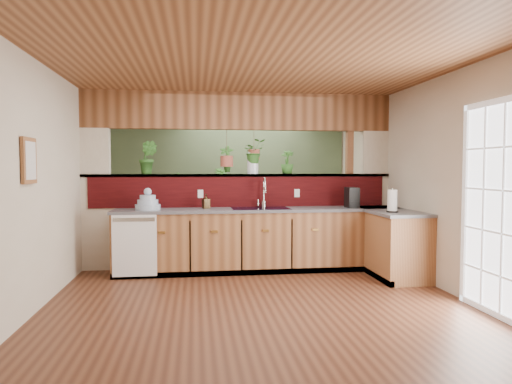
{
  "coord_description": "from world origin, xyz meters",
  "views": [
    {
      "loc": [
        -0.68,
        -5.48,
        1.48
      ],
      "look_at": [
        0.15,
        0.7,
        1.15
      ],
      "focal_mm": 32.0,
      "sensor_mm": 36.0,
      "label": 1
    }
  ],
  "objects": [
    {
      "name": "countertop",
      "position": [
        0.84,
        0.87,
        0.45
      ],
      "size": [
        4.14,
        1.52,
        0.9
      ],
      "color": "brown",
      "rests_on": "ground"
    },
    {
      "name": "hanging_plant_b",
      "position": [
        0.21,
        1.35,
        1.88
      ],
      "size": [
        0.39,
        0.35,
        0.48
      ],
      "color": "brown",
      "rests_on": "header_beam"
    },
    {
      "name": "ceiling",
      "position": [
        0.0,
        0.0,
        2.6
      ],
      "size": [
        4.6,
        7.0,
        0.01
      ],
      "primitive_type": "cube",
      "color": "brown",
      "rests_on": "ground"
    },
    {
      "name": "wall_front",
      "position": [
        0.0,
        -3.5,
        1.3
      ],
      "size": [
        4.6,
        0.02,
        2.6
      ],
      "primitive_type": "cube",
      "color": "beige",
      "rests_on": "ground"
    },
    {
      "name": "soap_dispenser",
      "position": [
        -0.52,
        1.06,
        1.0
      ],
      "size": [
        0.12,
        0.12,
        0.21
      ],
      "primitive_type": "imported",
      "rotation": [
        0.0,
        0.0,
        0.37
      ],
      "color": "#372714",
      "rests_on": "countertop"
    },
    {
      "name": "sage_backwall",
      "position": [
        0.0,
        3.48,
        1.3
      ],
      "size": [
        4.55,
        0.02,
        2.55
      ],
      "primitive_type": "cube",
      "color": "#4C6242",
      "rests_on": "ground"
    },
    {
      "name": "shelf_plant_b",
      "position": [
        -0.2,
        3.25,
        1.25
      ],
      "size": [
        0.34,
        0.34,
        0.46
      ],
      "primitive_type": "imported",
      "rotation": [
        0.0,
        0.0,
        0.42
      ],
      "color": "#2A5D20",
      "rests_on": "shelving_console"
    },
    {
      "name": "faucet",
      "position": [
        0.32,
        1.13,
        1.14
      ],
      "size": [
        0.19,
        0.19,
        0.44
      ],
      "color": "#B7B7B2",
      "rests_on": "countertop"
    },
    {
      "name": "wall_back",
      "position": [
        0.0,
        3.5,
        1.3
      ],
      "size": [
        4.6,
        0.02,
        2.6
      ],
      "primitive_type": "cube",
      "color": "beige",
      "rests_on": "ground"
    },
    {
      "name": "paper_towel",
      "position": [
        1.88,
        0.17,
        1.04
      ],
      "size": [
        0.15,
        0.15,
        0.32
      ],
      "color": "black",
      "rests_on": "countertop"
    },
    {
      "name": "pass_through_ledge",
      "position": [
        0.0,
        1.35,
        1.37
      ],
      "size": [
        4.6,
        0.21,
        0.04
      ],
      "primitive_type": "cube",
      "color": "brown",
      "rests_on": "ground"
    },
    {
      "name": "shelf_plant_a",
      "position": [
        -1.01,
        3.25,
        1.21
      ],
      "size": [
        0.22,
        0.17,
        0.37
      ],
      "primitive_type": "imported",
      "rotation": [
        0.0,
        0.0,
        -0.23
      ],
      "color": "#2A5D20",
      "rests_on": "shelving_console"
    },
    {
      "name": "french_door",
      "position": [
        2.27,
        -1.3,
        1.05
      ],
      "size": [
        0.06,
        1.02,
        2.16
      ],
      "primitive_type": "cube",
      "color": "white",
      "rests_on": "ground"
    },
    {
      "name": "header_beam",
      "position": [
        0.0,
        1.35,
        2.33
      ],
      "size": [
        4.6,
        0.15,
        0.55
      ],
      "primitive_type": "cube",
      "color": "brown",
      "rests_on": "ground"
    },
    {
      "name": "hanging_plant_a",
      "position": [
        -0.21,
        1.35,
        1.74
      ],
      "size": [
        0.24,
        0.19,
        0.55
      ],
      "color": "brown",
      "rests_on": "header_beam"
    },
    {
      "name": "wall_right",
      "position": [
        2.3,
        0.0,
        1.3
      ],
      "size": [
        0.02,
        7.0,
        2.6
      ],
      "primitive_type": "cube",
      "color": "beige",
      "rests_on": "ground"
    },
    {
      "name": "ledge_plant_right",
      "position": [
        0.72,
        1.35,
        1.57
      ],
      "size": [
        0.26,
        0.26,
        0.36
      ],
      "primitive_type": "imported",
      "rotation": [
        0.0,
        0.0,
        -0.41
      ],
      "color": "#2A5D20",
      "rests_on": "pass_through_ledge"
    },
    {
      "name": "pass_through_partition",
      "position": [
        0.03,
        1.35,
        1.19
      ],
      "size": [
        4.6,
        0.21,
        2.6
      ],
      "color": "beige",
      "rests_on": "ground"
    },
    {
      "name": "dish_stack",
      "position": [
        -1.33,
        0.95,
        0.99
      ],
      "size": [
        0.35,
        0.35,
        0.3
      ],
      "color": "#9CAFC9",
      "rests_on": "countertop"
    },
    {
      "name": "ledge_plant_left",
      "position": [
        -1.36,
        1.35,
        1.63
      ],
      "size": [
        0.32,
        0.28,
        0.48
      ],
      "primitive_type": "imported",
      "rotation": [
        0.0,
        0.0,
        -0.3
      ],
      "color": "#2A5D20",
      "rests_on": "pass_through_ledge"
    },
    {
      "name": "framed_print",
      "position": [
        -2.27,
        -0.8,
        1.55
      ],
      "size": [
        0.04,
        0.35,
        0.45
      ],
      "color": "brown",
      "rests_on": "wall_left"
    },
    {
      "name": "coffee_maker",
      "position": [
        1.6,
        0.91,
        1.04
      ],
      "size": [
        0.16,
        0.27,
        0.3
      ],
      "rotation": [
        0.0,
        0.0,
        -0.03
      ],
      "color": "black",
      "rests_on": "countertop"
    },
    {
      "name": "shelving_console",
      "position": [
        -0.56,
        3.25,
        0.5
      ],
      "size": [
        1.61,
        0.97,
        1.04
      ],
      "primitive_type": "cube",
      "rotation": [
        0.0,
        0.0,
        -0.38
      ],
      "color": "black",
      "rests_on": "ground"
    },
    {
      "name": "ground",
      "position": [
        0.0,
        0.0,
        0.0
      ],
      "size": [
        4.6,
        7.0,
        0.01
      ],
      "primitive_type": "cube",
      "color": "#4C2817",
      "rests_on": "ground"
    },
    {
      "name": "wall_left",
      "position": [
        -2.3,
        0.0,
        1.3
      ],
      "size": [
        0.02,
        7.0,
        2.6
      ],
      "primitive_type": "cube",
      "color": "beige",
      "rests_on": "ground"
    },
    {
      "name": "glass_jar",
      "position": [
        0.19,
        1.35,
        1.58
      ],
      "size": [
        0.17,
        0.17,
        0.38
      ],
      "color": "silver",
      "rests_on": "pass_through_ledge"
    },
    {
      "name": "floor_plant",
      "position": [
        1.28,
        2.59,
        0.38
      ],
      "size": [
        0.84,
        0.78,
        0.76
      ],
      "primitive_type": "imported",
      "rotation": [
        0.0,
        0.0,
        0.32
      ],
      "color": "#2A5D20",
      "rests_on": "ground"
    },
    {
      "name": "navy_sink",
      "position": [
        0.25,
        0.98,
        0.82
      ],
      "size": [
        0.82,
        0.5,
        0.18
      ],
      "color": "black",
      "rests_on": "countertop"
    },
    {
      "name": "dishwasher",
      "position": [
        -1.48,
        0.66,
        0.46
      ],
      "size": [
        0.58,
        0.03,
        0.82
      ],
      "color": "white",
      "rests_on": "ground"
    }
  ]
}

